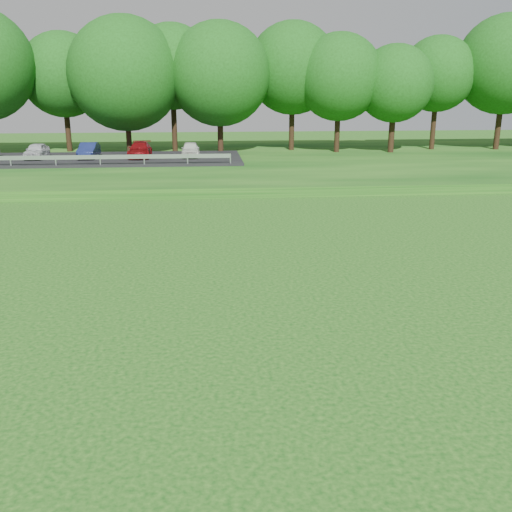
{
  "coord_description": "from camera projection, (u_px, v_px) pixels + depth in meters",
  "views": [
    {
      "loc": [
        -14.98,
        -13.53,
        6.2
      ],
      "look_at": [
        -13.48,
        2.87,
        1.3
      ],
      "focal_mm": 40.0,
      "sensor_mm": 36.0,
      "label": 1
    }
  ],
  "objects": [
    {
      "name": "walking_path",
      "position": [
        448.0,
        191.0,
        35.08
      ],
      "size": [
        130.0,
        1.6,
        0.04
      ],
      "primitive_type": "cube",
      "color": "gray",
      "rests_on": "ground"
    },
    {
      "name": "treeline",
      "position": [
        372.0,
        64.0,
        49.96
      ],
      "size": [
        104.0,
        7.0,
        15.0
      ],
      "primitive_type": null,
      "color": "#15450F",
      "rests_on": "berm"
    },
    {
      "name": "parking_lot",
      "position": [
        91.0,
        155.0,
        44.93
      ],
      "size": [
        24.0,
        9.0,
        1.38
      ],
      "color": "black",
      "rests_on": "berm"
    },
    {
      "name": "berm",
      "position": [
        380.0,
        159.0,
        48.37
      ],
      "size": [
        130.0,
        30.0,
        0.6
      ],
      "primitive_type": "cube",
      "color": "#0B3B0E",
      "rests_on": "ground"
    }
  ]
}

